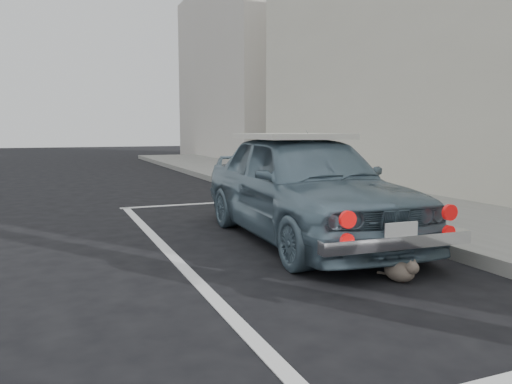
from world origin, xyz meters
The scene contains 6 objects.
ground centered at (0.00, 0.00, 0.00)m, with size 80.00×80.00×0.00m, color black.
building_far centered at (6.35, 20.00, 4.00)m, with size 3.50×10.00×8.00m, color beige.
pline_front centered at (0.50, 6.50, 0.00)m, with size 3.00×0.12×0.01m, color silver.
pline_side centered at (-0.90, 3.00, 0.00)m, with size 0.12×7.00×0.01m, color silver.
retro_coupe centered at (0.82, 3.11, 0.69)m, with size 1.77×4.07×1.36m.
cat centered at (0.81, 1.19, 0.11)m, with size 0.28×0.43×0.24m.
Camera 1 is at (-2.07, -2.37, 1.37)m, focal length 35.00 mm.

